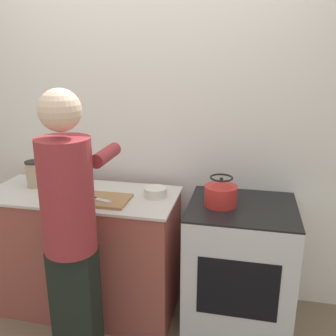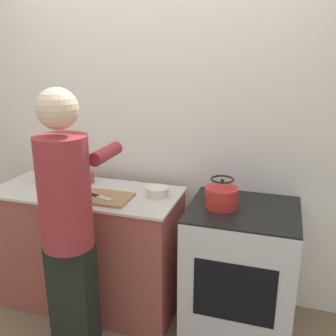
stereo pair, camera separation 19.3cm
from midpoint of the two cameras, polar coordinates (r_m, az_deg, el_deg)
name	(u,v)px [view 2 (the right image)]	position (r m, az deg, el deg)	size (l,w,h in m)	color
ground_plane	(126,335)	(2.77, -4.26, -24.14)	(12.00, 12.00, 0.00)	#7A664C
wall_back	(157,127)	(2.79, 0.37, 6.23)	(8.00, 0.05, 2.60)	white
counter	(90,248)	(2.86, -9.93, -11.93)	(1.33, 0.58, 0.90)	#9E4C42
oven	(240,270)	(2.64, 13.05, -15.01)	(0.69, 0.63, 0.89)	silver
person	(68,220)	(2.19, -12.53, -7.81)	(0.33, 0.57, 1.66)	black
cutting_board	(101,197)	(2.51, -8.00, -4.46)	(0.40, 0.25, 0.02)	#A87A4C
knife	(100,197)	(2.49, -8.16, -4.41)	(0.19, 0.09, 0.01)	silver
kettle	(222,195)	(2.40, 10.48, -4.10)	(0.21, 0.21, 0.19)	red
bowl_prep	(157,192)	(2.52, 0.58, -3.68)	(0.15, 0.15, 0.06)	silver
bowl_mixing	(82,177)	(2.84, -11.02, -1.37)	(0.17, 0.17, 0.08)	#9E4738
canister_jar	(43,170)	(2.88, -16.72, -0.37)	(0.12, 0.12, 0.19)	tan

